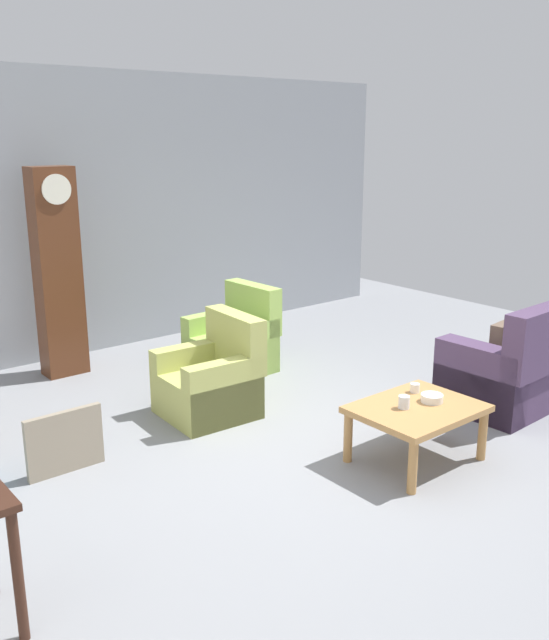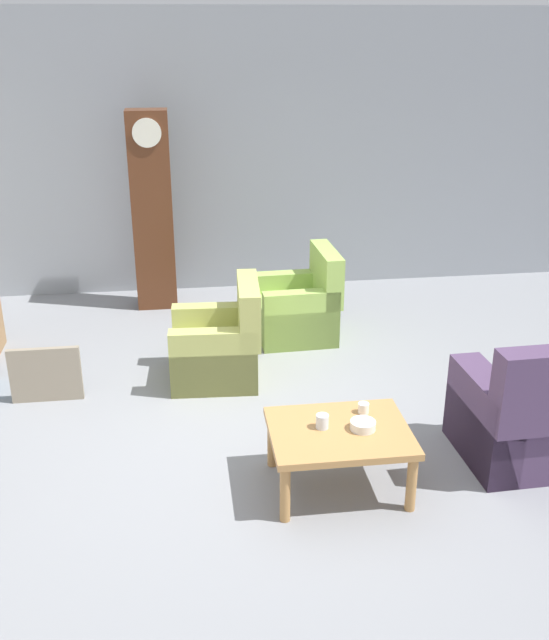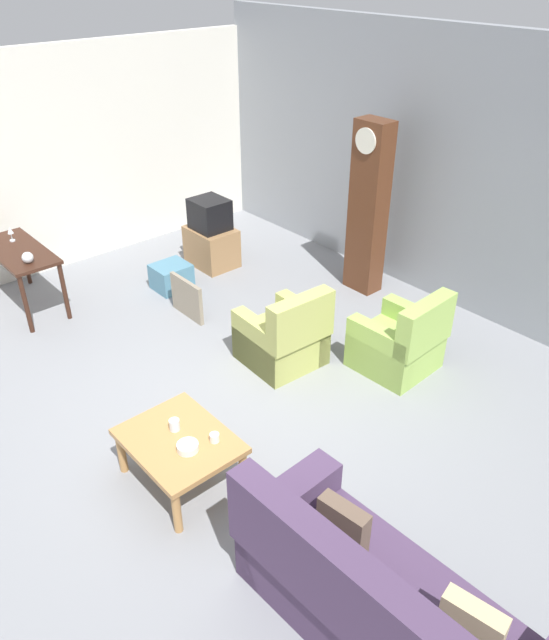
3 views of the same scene
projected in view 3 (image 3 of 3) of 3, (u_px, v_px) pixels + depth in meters
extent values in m
plane|color=gray|center=(225.00, 419.00, 5.87)|extent=(10.40, 10.40, 0.00)
cube|color=gray|center=(467.00, 177.00, 7.05)|extent=(8.40, 0.16, 3.20)
cube|color=silver|center=(52.00, 163.00, 8.03)|extent=(0.12, 6.40, 2.88)
cube|color=#4C3856|center=(390.00, 616.00, 3.91)|extent=(2.13, 0.91, 0.44)
cube|color=#4C3856|center=(360.00, 602.00, 3.43)|extent=(2.11, 0.27, 0.60)
cube|color=#4C3856|center=(289.00, 519.00, 4.43)|extent=(0.27, 0.85, 0.68)
cube|color=#C6B284|center=(471.00, 627.00, 3.43)|extent=(0.38, 0.18, 0.36)
cube|color=brown|center=(343.00, 526.00, 4.03)|extent=(0.37, 0.16, 0.36)
cube|color=tan|center=(281.00, 345.00, 6.60)|extent=(0.80, 0.80, 0.40)
cube|color=tan|center=(301.00, 321.00, 6.15)|extent=(0.22, 0.77, 0.52)
cube|color=tan|center=(302.00, 328.00, 6.71)|extent=(0.77, 0.20, 0.60)
cube|color=tan|center=(259.00, 347.00, 6.39)|extent=(0.77, 0.20, 0.60)
cube|color=#9CC158|center=(395.00, 350.00, 6.51)|extent=(0.79, 0.79, 0.40)
cube|color=#9CC158|center=(425.00, 325.00, 6.07)|extent=(0.21, 0.77, 0.52)
cube|color=#9CC158|center=(412.00, 332.00, 6.64)|extent=(0.77, 0.19, 0.60)
cube|color=#9CC158|center=(378.00, 353.00, 6.28)|extent=(0.77, 0.19, 0.60)
cube|color=#B27F47|center=(179.00, 441.00, 4.98)|extent=(0.96, 0.76, 0.05)
cylinder|color=#B27F47|center=(122.00, 452.00, 5.19)|extent=(0.07, 0.07, 0.41)
cylinder|color=#B27F47|center=(177.00, 512.00, 4.65)|extent=(0.07, 0.07, 0.41)
cylinder|color=#B27F47|center=(185.00, 419.00, 5.56)|extent=(0.07, 0.07, 0.41)
cylinder|color=#B27F47|center=(243.00, 471.00, 5.01)|extent=(0.07, 0.07, 0.41)
cube|color=#381E14|center=(18.00, 251.00, 7.31)|extent=(1.30, 0.56, 0.04)
cylinder|color=#381E14|center=(26.00, 304.00, 7.00)|extent=(0.06, 0.06, 0.74)
cylinder|color=#381E14|center=(24.00, 258.00, 8.04)|extent=(0.06, 0.06, 0.74)
cylinder|color=#381E14|center=(65.00, 291.00, 7.26)|extent=(0.06, 0.06, 0.74)
cube|color=#562D19|center=(368.00, 209.00, 7.56)|extent=(0.44, 0.28, 2.19)
cylinder|color=silver|center=(366.00, 141.00, 7.01)|extent=(0.30, 0.02, 0.30)
cube|color=#997047|center=(212.00, 247.00, 8.57)|extent=(0.68, 0.52, 0.55)
cube|color=black|center=(210.00, 214.00, 8.32)|extent=(0.48, 0.44, 0.42)
cube|color=gray|center=(187.00, 298.00, 7.37)|extent=(0.60, 0.05, 0.49)
cube|color=teal|center=(171.00, 277.00, 8.02)|extent=(0.42, 0.46, 0.34)
sphere|color=silver|center=(28.00, 258.00, 6.96)|extent=(0.13, 0.13, 0.13)
cylinder|color=white|center=(215.00, 438.00, 4.93)|extent=(0.08, 0.08, 0.07)
cylinder|color=silver|center=(174.00, 425.00, 5.04)|extent=(0.09, 0.09, 0.10)
cylinder|color=white|center=(188.00, 447.00, 4.84)|extent=(0.18, 0.18, 0.06)
cylinder|color=silver|center=(13.00, 240.00, 7.50)|extent=(0.06, 0.06, 0.02)
cylinder|color=silver|center=(12.00, 237.00, 7.47)|extent=(0.01, 0.01, 0.09)
cone|color=silver|center=(10.00, 230.00, 7.43)|extent=(0.07, 0.07, 0.09)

